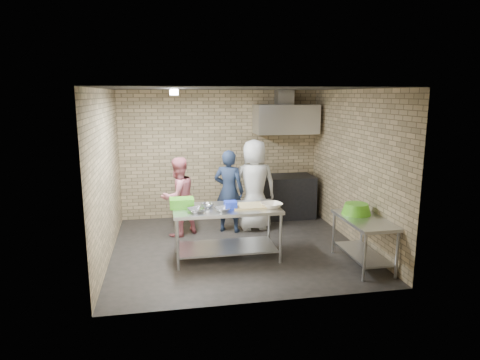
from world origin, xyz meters
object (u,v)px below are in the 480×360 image
green_crate (182,203)px  prep_table (227,233)px  man_navy (229,191)px  bottle_red (286,122)px  woman_pink (178,197)px  blue_tub (231,205)px  bottle_green (303,122)px  stove (285,196)px  side_counter (363,242)px  green_basin (356,209)px  woman_white (254,185)px

green_crate → prep_table: bearing=-9.7°
prep_table → man_navy: bearing=79.5°
bottle_red → woman_pink: 2.88m
blue_tub → bottle_green: bearing=50.7°
prep_table → woman_pink: (-0.72, 1.29, 0.32)m
stove → blue_tub: (-1.53, -2.19, 0.46)m
blue_tub → man_navy: 1.44m
bottle_red → man_navy: size_ratio=0.11×
prep_table → green_crate: green_crate is taller
bottle_green → man_navy: 2.39m
stove → blue_tub: blue_tub is taller
bottle_red → bottle_green: (0.40, 0.00, -0.01)m
stove → bottle_red: (0.05, 0.24, 1.58)m
side_counter → stove: bearing=99.3°
prep_table → green_basin: bearing=-11.6°
blue_tub → side_counter: bearing=-15.8°
bottle_green → man_navy: bearing=-150.7°
prep_table → woman_pink: size_ratio=1.14×
woman_white → bottle_green: bearing=-147.0°
green_crate → man_navy: (0.94, 1.20, -0.13)m
woman_pink → side_counter: bearing=110.6°
blue_tub → prep_table: bearing=116.6°
green_basin → man_navy: size_ratio=0.29×
blue_tub → man_navy: (0.19, 1.42, -0.11)m
prep_table → bottle_green: 3.48m
stove → bottle_red: 1.60m
stove → man_navy: bearing=-150.3°
side_counter → bottle_red: bottle_red is taller
man_navy → woman_white: (0.51, 0.06, 0.09)m
woman_pink → man_navy: bearing=147.9°
side_counter → blue_tub: size_ratio=6.39×
prep_table → woman_white: 1.64m
side_counter → blue_tub: bearing=164.2°
woman_pink → prep_table: bearing=85.0°
green_basin → man_navy: man_navy is taller
bottle_green → bottle_red: bearing=180.0°
green_crate → side_counter: bearing=-16.0°
side_counter → bottle_red: size_ratio=6.67×
green_basin → woman_white: woman_white is taller
woman_pink → bottle_red: bearing=169.8°
bottle_green → stove: bearing=-151.9°
woman_pink → woman_white: woman_white is taller
green_crate → bottle_red: size_ratio=2.09×
stove → blue_tub: size_ratio=6.39×
man_navy → green_crate: bearing=76.0°
prep_table → woman_white: woman_white is taller
bottle_red → bottle_green: bottle_red is taller
side_counter → green_basin: (-0.02, 0.25, 0.46)m
stove → bottle_red: bearing=78.2°
stove → man_navy: man_navy is taller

